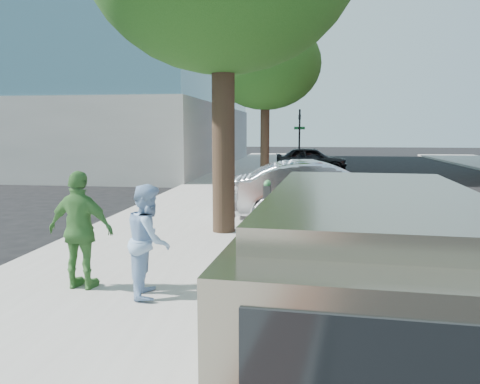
% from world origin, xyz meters
% --- Properties ---
extents(ground, '(120.00, 120.00, 0.00)m').
position_xyz_m(ground, '(0.00, 0.00, 0.00)').
color(ground, black).
rests_on(ground, ground).
extents(sidewalk, '(5.00, 60.00, 0.15)m').
position_xyz_m(sidewalk, '(-1.50, 8.00, 0.07)').
color(sidewalk, '#9E9991').
rests_on(sidewalk, ground).
extents(brick_strip, '(0.60, 60.00, 0.01)m').
position_xyz_m(brick_strip, '(0.70, 8.00, 0.15)').
color(brick_strip, brown).
rests_on(brick_strip, sidewalk).
extents(curb, '(0.10, 60.00, 0.15)m').
position_xyz_m(curb, '(1.05, 8.00, 0.07)').
color(curb, gray).
rests_on(curb, ground).
extents(office_base, '(18.20, 22.20, 4.00)m').
position_xyz_m(office_base, '(-13.00, 22.00, 2.00)').
color(office_base, gray).
rests_on(office_base, ground).
extents(signal_near, '(0.70, 0.15, 3.80)m').
position_xyz_m(signal_near, '(0.90, 22.00, 2.25)').
color(signal_near, black).
rests_on(signal_near, ground).
extents(tree_far, '(4.80, 4.80, 7.14)m').
position_xyz_m(tree_far, '(-0.50, 12.00, 5.30)').
color(tree_far, black).
rests_on(tree_far, sidewalk).
extents(parking_meter, '(0.12, 0.32, 1.47)m').
position_xyz_m(parking_meter, '(0.60, -0.51, 1.21)').
color(parking_meter, gray).
rests_on(parking_meter, sidewalk).
extents(person_gray, '(0.64, 0.70, 1.60)m').
position_xyz_m(person_gray, '(-0.53, 2.22, 0.95)').
color(person_gray, silver).
rests_on(person_gray, sidewalk).
extents(person_officer, '(0.76, 0.90, 1.61)m').
position_xyz_m(person_officer, '(-0.93, -2.42, 0.95)').
color(person_officer, '#8CB0D9').
rests_on(person_officer, sidewalk).
extents(person_green, '(1.08, 0.54, 1.77)m').
position_xyz_m(person_green, '(-2.02, -2.28, 1.03)').
color(person_green, '#44803A').
rests_on(person_green, sidewalk).
extents(sedan_silver, '(5.19, 2.41, 1.65)m').
position_xyz_m(sedan_silver, '(1.71, 4.40, 0.82)').
color(sedan_silver, silver).
rests_on(sedan_silver, ground).
extents(bg_car, '(4.39, 1.90, 1.47)m').
position_xyz_m(bg_car, '(1.64, 20.09, 0.74)').
color(bg_car, black).
rests_on(bg_car, ground).
extents(van, '(2.34, 5.42, 1.96)m').
position_xyz_m(van, '(1.90, -3.82, 1.07)').
color(van, gray).
rests_on(van, ground).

